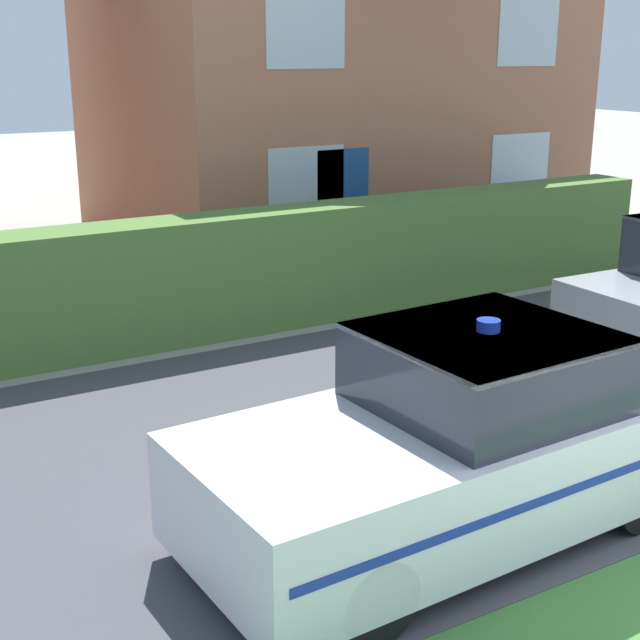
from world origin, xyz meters
TOP-DOWN VIEW (x-y plane):
  - road_strip at (0.00, 4.19)m, footprint 28.00×6.02m
  - garden_hedge at (-1.06, 7.85)m, footprint 15.92×0.78m
  - police_car at (-0.99, 2.21)m, footprint 4.24×2.02m
  - house_right at (4.36, 13.30)m, footprint 8.80×7.10m

SIDE VIEW (x-z plane):
  - road_strip at x=0.00m, z-range 0.00..0.01m
  - police_car at x=-0.99m, z-range -0.10..1.58m
  - garden_hedge at x=-1.06m, z-range 0.00..1.60m
  - house_right at x=4.36m, z-range 0.06..7.12m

